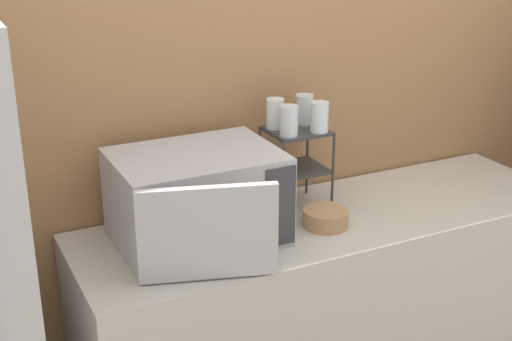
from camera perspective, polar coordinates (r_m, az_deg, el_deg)
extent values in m
cube|color=#9E7047|center=(2.85, 2.77, 6.48)|extent=(8.00, 0.06, 2.60)
cube|color=#B7B2A8|center=(2.93, 5.77, -11.55)|extent=(1.96, 0.60, 0.89)
cube|color=#ADADB2|center=(2.46, -4.77, -2.12)|extent=(0.56, 0.40, 0.32)
cube|color=#B7B2A8|center=(2.27, -4.34, -4.14)|extent=(0.40, 0.01, 0.27)
cube|color=#333338|center=(2.37, 1.98, -2.95)|extent=(0.11, 0.01, 0.28)
cube|color=#ADADB2|center=(2.20, -3.87, -5.02)|extent=(0.43, 0.16, 0.31)
cylinder|color=#333333|center=(2.59, 2.21, -0.90)|extent=(0.01, 0.01, 0.31)
cylinder|color=#333333|center=(2.69, 6.17, -0.15)|extent=(0.01, 0.01, 0.31)
cylinder|color=#333333|center=(2.75, 0.30, 0.43)|extent=(0.01, 0.01, 0.31)
cylinder|color=#333333|center=(2.85, 4.12, 1.09)|extent=(0.01, 0.01, 0.31)
cube|color=#333333|center=(2.72, 3.21, 0.14)|extent=(0.21, 0.19, 0.01)
cube|color=#333333|center=(2.67, 3.27, 3.17)|extent=(0.21, 0.19, 0.01)
cylinder|color=silver|center=(2.58, 2.65, 4.00)|extent=(0.07, 0.07, 0.11)
cylinder|color=silver|center=(2.73, 3.89, 4.91)|extent=(0.07, 0.07, 0.11)
cylinder|color=silver|center=(2.63, 5.10, 4.28)|extent=(0.07, 0.07, 0.11)
cylinder|color=silver|center=(2.67, 1.55, 4.58)|extent=(0.07, 0.07, 0.11)
cylinder|color=#AD7F56|center=(2.63, 5.57, -4.34)|extent=(0.09, 0.09, 0.01)
cylinder|color=#AD7F56|center=(2.61, 5.59, -3.79)|extent=(0.17, 0.17, 0.06)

